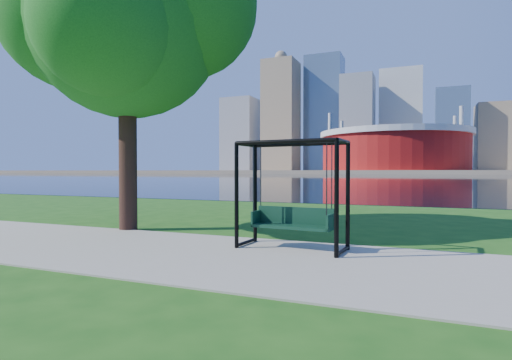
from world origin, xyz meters
The scene contains 8 objects.
ground centered at (0.00, 0.00, 0.00)m, with size 900.00×900.00×0.00m, color #1E5114.
path centered at (0.00, -0.50, 0.01)m, with size 120.00×4.00×0.03m, color #9E937F.
river centered at (0.00, 102.00, 0.01)m, with size 900.00×180.00×0.02m, color black.
far_bank centered at (0.00, 306.00, 1.00)m, with size 900.00×228.00×2.00m, color #937F60.
stadium centered at (-10.00, 235.00, 14.23)m, with size 83.00×83.00×32.00m.
skyline centered at (-4.27, 319.39, 35.89)m, with size 392.00×66.00×96.50m.
swing centered at (0.60, 0.63, 1.07)m, with size 2.23×1.10×2.22m.
park_tree centered at (-4.39, 1.64, 5.82)m, with size 6.75×6.10×8.38m.
Camera 1 is at (2.97, -7.14, 1.61)m, focal length 28.00 mm.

